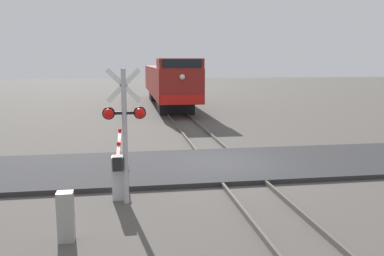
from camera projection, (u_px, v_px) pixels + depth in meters
ground_plane at (226, 167)px, 15.50m from camera, size 160.00×160.00×0.00m
rail_track_left at (208, 165)px, 15.38m from camera, size 0.08×80.00×0.15m
rail_track_right at (244, 164)px, 15.60m from camera, size 0.08×80.00×0.15m
road_surface at (226, 165)px, 15.49m from camera, size 36.00×4.92×0.16m
locomotive at (168, 82)px, 36.12m from camera, size 3.09×19.18×4.13m
crossing_signal at (125, 122)px, 11.13m from camera, size 1.18×0.33×3.79m
crossing_gate at (119, 165)px, 12.31m from camera, size 0.36×5.33×1.38m
utility_cabinet at (66, 217)px, 9.00m from camera, size 0.35×0.31×1.14m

